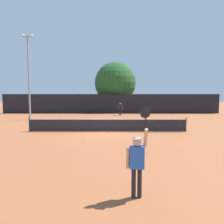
% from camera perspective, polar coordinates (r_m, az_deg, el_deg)
% --- Properties ---
extents(ground_plane, '(120.00, 120.00, 0.00)m').
position_cam_1_polar(ground_plane, '(15.33, -1.29, -5.48)').
color(ground_plane, '#9E5633').
extents(tennis_net, '(11.79, 0.08, 1.07)m').
position_cam_1_polar(tennis_net, '(15.24, -1.29, -3.59)').
color(tennis_net, '#232328').
rests_on(tennis_net, ground).
extents(perimeter_fence, '(31.79, 0.12, 2.82)m').
position_cam_1_polar(perimeter_fence, '(29.93, -0.44, 2.34)').
color(perimeter_fence, black).
rests_on(perimeter_fence, ground).
extents(player_serving, '(0.67, 0.39, 2.48)m').
position_cam_1_polar(player_serving, '(5.60, 7.06, -12.67)').
color(player_serving, blue).
rests_on(player_serving, ground).
extents(player_receiving, '(0.57, 0.24, 1.63)m').
position_cam_1_polar(player_receiving, '(26.83, 2.35, 1.14)').
color(player_receiving, black).
rests_on(player_receiving, ground).
extents(tennis_ball, '(0.07, 0.07, 0.07)m').
position_cam_1_polar(tennis_ball, '(12.75, -7.89, -7.51)').
color(tennis_ball, '#CCE033').
rests_on(tennis_ball, ground).
extents(light_pole, '(1.18, 0.28, 9.08)m').
position_cam_1_polar(light_pole, '(23.86, -22.28, 10.22)').
color(light_pole, gray).
rests_on(light_pole, ground).
extents(large_tree, '(6.65, 6.65, 7.95)m').
position_cam_1_polar(large_tree, '(33.30, 0.91, 8.12)').
color(large_tree, brown).
rests_on(large_tree, ground).
extents(parked_car_near, '(2.35, 4.38, 1.69)m').
position_cam_1_polar(parked_car_near, '(35.46, -5.54, 1.70)').
color(parked_car_near, red).
rests_on(parked_car_near, ground).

